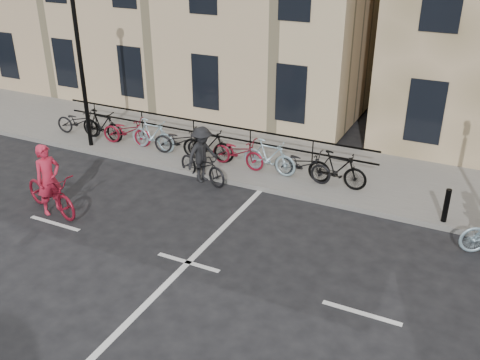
% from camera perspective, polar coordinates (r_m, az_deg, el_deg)
% --- Properties ---
extents(ground, '(120.00, 120.00, 0.00)m').
position_cam_1_polar(ground, '(12.38, -5.54, -8.76)').
color(ground, black).
rests_on(ground, ground).
extents(sidewalk, '(46.00, 4.00, 0.15)m').
position_cam_1_polar(sidewalk, '(18.75, -6.57, 3.93)').
color(sidewalk, slate).
rests_on(sidewalk, ground).
extents(lamp_post, '(0.36, 0.36, 5.28)m').
position_cam_1_polar(lamp_post, '(18.05, -16.86, 13.49)').
color(lamp_post, black).
rests_on(lamp_post, sidewalk).
extents(bollard_east, '(0.14, 0.14, 0.90)m').
position_cam_1_polar(bollard_east, '(14.37, 21.15, -2.56)').
color(bollard_east, black).
rests_on(bollard_east, sidewalk).
extents(parked_bikes, '(11.45, 1.23, 1.05)m').
position_cam_1_polar(parked_bikes, '(17.20, -5.02, 3.99)').
color(parked_bikes, black).
rests_on(parked_bikes, sidewalk).
extents(cyclist_pink, '(2.27, 1.27, 1.92)m').
position_cam_1_polar(cyclist_pink, '(14.92, -19.59, -0.94)').
color(cyclist_pink, maroon).
rests_on(cyclist_pink, ground).
extents(cyclist_dark, '(2.03, 1.25, 1.70)m').
position_cam_1_polar(cyclist_dark, '(15.82, -4.04, 2.13)').
color(cyclist_dark, black).
rests_on(cyclist_dark, ground).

